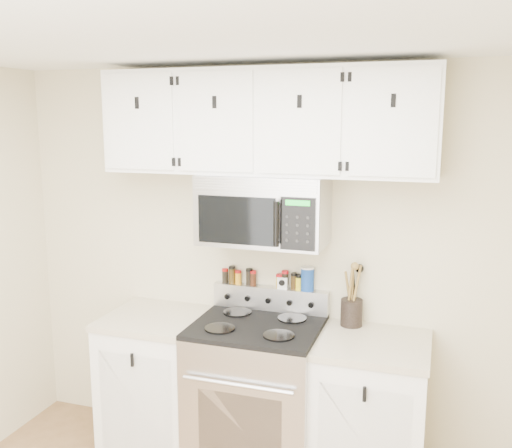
{
  "coord_description": "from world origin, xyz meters",
  "views": [
    {
      "loc": [
        1.01,
        -1.68,
        2.17
      ],
      "look_at": [
        -0.01,
        1.45,
        1.56
      ],
      "focal_mm": 40.0,
      "sensor_mm": 36.0,
      "label": 1
    }
  ],
  "objects_px": {
    "range": "(257,395)",
    "microwave": "(264,210)",
    "utensil_crock": "(352,310)",
    "salt_canister": "(307,279)"
  },
  "relations": [
    {
      "from": "range",
      "to": "microwave",
      "type": "relative_size",
      "value": 1.45
    },
    {
      "from": "range",
      "to": "microwave",
      "type": "height_order",
      "value": "microwave"
    },
    {
      "from": "utensil_crock",
      "to": "microwave",
      "type": "bearing_deg",
      "value": -168.78
    },
    {
      "from": "range",
      "to": "microwave",
      "type": "bearing_deg",
      "value": 89.77
    },
    {
      "from": "utensil_crock",
      "to": "salt_canister",
      "type": "height_order",
      "value": "utensil_crock"
    },
    {
      "from": "microwave",
      "to": "salt_canister",
      "type": "xyz_separation_m",
      "value": [
        0.24,
        0.16,
        -0.45
      ]
    },
    {
      "from": "salt_canister",
      "to": "microwave",
      "type": "bearing_deg",
      "value": -147.21
    },
    {
      "from": "microwave",
      "to": "salt_canister",
      "type": "relative_size",
      "value": 4.94
    },
    {
      "from": "range",
      "to": "utensil_crock",
      "type": "height_order",
      "value": "utensil_crock"
    },
    {
      "from": "range",
      "to": "salt_canister",
      "type": "distance_m",
      "value": 0.78
    }
  ]
}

